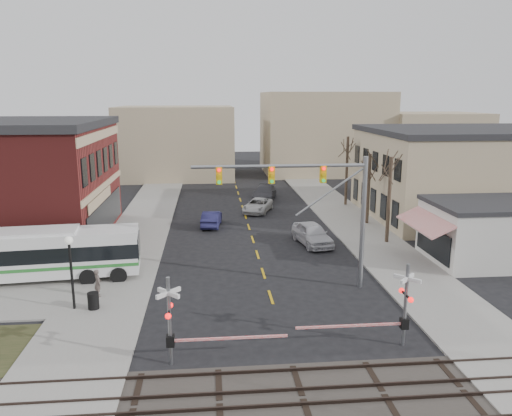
{
  "coord_description": "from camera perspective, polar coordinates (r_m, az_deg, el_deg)",
  "views": [
    {
      "loc": [
        -3.4,
        -24.88,
        11.39
      ],
      "look_at": [
        -0.1,
        10.12,
        3.5
      ],
      "focal_mm": 35.0,
      "sensor_mm": 36.0,
      "label": 1
    }
  ],
  "objects": [
    {
      "name": "tree_east_b",
      "position": [
        45.89,
        12.73,
        2.14
      ],
      "size": [
        0.28,
        0.28,
        6.3
      ],
      "color": "#382B21",
      "rests_on": "sidewalk_east"
    },
    {
      "name": "car_d",
      "position": [
        55.97,
        0.98,
        1.75
      ],
      "size": [
        3.58,
        5.97,
        1.62
      ],
      "primitive_type": "imported",
      "rotation": [
        0.0,
        0.0,
        -0.25
      ],
      "color": "#3E3E43",
      "rests_on": "ground"
    },
    {
      "name": "rr_crossing_east",
      "position": [
        24.21,
        15.74,
        -10.76
      ],
      "size": [
        5.6,
        1.36,
        4.0
      ],
      "color": "gray",
      "rests_on": "ground"
    },
    {
      "name": "car_c",
      "position": [
        50.09,
        0.2,
        0.3
      ],
      "size": [
        3.79,
        5.32,
        1.35
      ],
      "primitive_type": "imported",
      "rotation": [
        0.0,
        0.0,
        -0.36
      ],
      "color": "#B9B9B9",
      "rests_on": "ground"
    },
    {
      "name": "trash_bin",
      "position": [
        28.83,
        -18.1,
        -10.04
      ],
      "size": [
        0.6,
        0.6,
        0.91
      ],
      "primitive_type": "cylinder",
      "color": "black",
      "rests_on": "sidewalk_west"
    },
    {
      "name": "sidewalk_east",
      "position": [
        48.05,
        10.34,
        -1.2
      ],
      "size": [
        5.0,
        60.0,
        0.12
      ],
      "primitive_type": "cube",
      "color": "gray",
      "rests_on": "ground"
    },
    {
      "name": "pedestrian_far",
      "position": [
        33.94,
        -17.38,
        -5.77
      ],
      "size": [
        1.05,
        0.94,
        1.77
      ],
      "primitive_type": "imported",
      "rotation": [
        0.0,
        0.0,
        0.38
      ],
      "color": "#373961",
      "rests_on": "sidewalk_west"
    },
    {
      "name": "ballast_strip",
      "position": [
        20.63,
        5.36,
        -20.83
      ],
      "size": [
        160.0,
        5.0,
        0.06
      ],
      "primitive_type": "cube",
      "color": "#332D28",
      "rests_on": "ground"
    },
    {
      "name": "rr_crossing_west",
      "position": [
        22.11,
        -8.71,
        -12.73
      ],
      "size": [
        5.6,
        1.36,
        4.0
      ],
      "color": "gray",
      "rests_on": "ground"
    },
    {
      "name": "tree_east_c",
      "position": [
        53.43,
        10.33,
        4.19
      ],
      "size": [
        0.28,
        0.28,
        7.2
      ],
      "color": "#382B21",
      "rests_on": "sidewalk_east"
    },
    {
      "name": "ground",
      "position": [
        27.57,
        2.22,
        -11.76
      ],
      "size": [
        160.0,
        160.0,
        0.0
      ],
      "primitive_type": "plane",
      "color": "black",
      "rests_on": "ground"
    },
    {
      "name": "rail_tracks",
      "position": [
        20.58,
        5.36,
        -20.62
      ],
      "size": [
        160.0,
        3.91,
        0.14
      ],
      "color": "#2D231E",
      "rests_on": "ground"
    },
    {
      "name": "sidewalk_west",
      "position": [
        46.69,
        -12.74,
        -1.71
      ],
      "size": [
        5.0,
        60.0,
        0.12
      ],
      "primitive_type": "cube",
      "color": "gray",
      "rests_on": "ground"
    },
    {
      "name": "traffic_signal_mast",
      "position": [
        29.26,
        7.03,
        1.44
      ],
      "size": [
        10.22,
        0.3,
        8.0
      ],
      "color": "gray",
      "rests_on": "ground"
    },
    {
      "name": "tan_building",
      "position": [
        52.06,
        23.92,
        3.69
      ],
      "size": [
        20.3,
        15.3,
        8.5
      ],
      "color": "tan",
      "rests_on": "ground"
    },
    {
      "name": "awning_shop",
      "position": [
        38.43,
        25.1,
        -2.47
      ],
      "size": [
        9.74,
        6.2,
        4.3
      ],
      "color": "beige",
      "rests_on": "ground"
    },
    {
      "name": "car_a",
      "position": [
        39.37,
        6.44,
        -2.95
      ],
      "size": [
        2.88,
        5.33,
        1.72
      ],
      "primitive_type": "imported",
      "rotation": [
        0.0,
        0.0,
        0.18
      ],
      "color": "#B9B9BE",
      "rests_on": "ground"
    },
    {
      "name": "pedestrian_near",
      "position": [
        30.32,
        -17.63,
        -8.16
      ],
      "size": [
        0.58,
        0.69,
        1.61
      ],
      "primitive_type": "imported",
      "rotation": [
        0.0,
        0.0,
        1.96
      ],
      "color": "#574B46",
      "rests_on": "sidewalk_west"
    },
    {
      "name": "car_b",
      "position": [
        44.79,
        -5.1,
        -1.2
      ],
      "size": [
        1.99,
        4.42,
        1.41
      ],
      "primitive_type": "imported",
      "rotation": [
        0.0,
        0.0,
        3.02
      ],
      "color": "#1D1C47",
      "rests_on": "ground"
    },
    {
      "name": "tree_east_a",
      "position": [
        40.2,
        14.96,
        0.89
      ],
      "size": [
        0.28,
        0.28,
        6.75
      ],
      "color": "#382B21",
      "rests_on": "sidewalk_east"
    },
    {
      "name": "street_lamp",
      "position": [
        28.37,
        -20.47,
        -5.27
      ],
      "size": [
        0.44,
        0.44,
        4.07
      ],
      "color": "black",
      "rests_on": "sidewalk_west"
    },
    {
      "name": "transit_bus",
      "position": [
        34.05,
        -23.66,
        -4.82
      ],
      "size": [
        12.51,
        3.87,
        3.17
      ],
      "color": "silver",
      "rests_on": "ground"
    }
  ]
}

